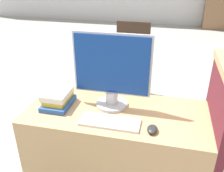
# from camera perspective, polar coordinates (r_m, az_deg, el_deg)

# --- Properties ---
(desk) EXTENTS (1.25, 0.57, 0.77)m
(desk) POSITION_cam_1_polar(r_m,az_deg,el_deg) (1.96, 0.92, -15.26)
(desk) COLOR tan
(desk) RESTS_ON ground_plane
(carrel_divider) EXTENTS (0.07, 0.62, 1.15)m
(carrel_divider) POSITION_cam_1_polar(r_m,az_deg,el_deg) (1.86, 21.55, -12.17)
(carrel_divider) COLOR #5B1E28
(carrel_divider) RESTS_ON ground_plane
(monitor) EXTENTS (0.53, 0.22, 0.53)m
(monitor) POSITION_cam_1_polar(r_m,az_deg,el_deg) (1.67, -0.04, 3.37)
(monitor) COLOR #B7B7BC
(monitor) RESTS_ON desk
(keyboard) EXTENTS (0.38, 0.15, 0.02)m
(keyboard) POSITION_cam_1_polar(r_m,az_deg,el_deg) (1.60, -0.47, -8.20)
(keyboard) COLOR silver
(keyboard) RESTS_ON desk
(mouse) EXTENTS (0.07, 0.09, 0.03)m
(mouse) POSITION_cam_1_polar(r_m,az_deg,el_deg) (1.54, 9.22, -9.75)
(mouse) COLOR #262626
(mouse) RESTS_ON desk
(book_stack) EXTENTS (0.18, 0.25, 0.11)m
(book_stack) POSITION_cam_1_polar(r_m,az_deg,el_deg) (1.81, -12.27, -2.81)
(book_stack) COLOR #285199
(book_stack) RESTS_ON desk
(far_chair) EXTENTS (0.44, 0.44, 1.00)m
(far_chair) POSITION_cam_1_polar(r_m,az_deg,el_deg) (3.31, 4.40, 6.46)
(far_chair) COLOR #38281E
(far_chair) RESTS_ON ground_plane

